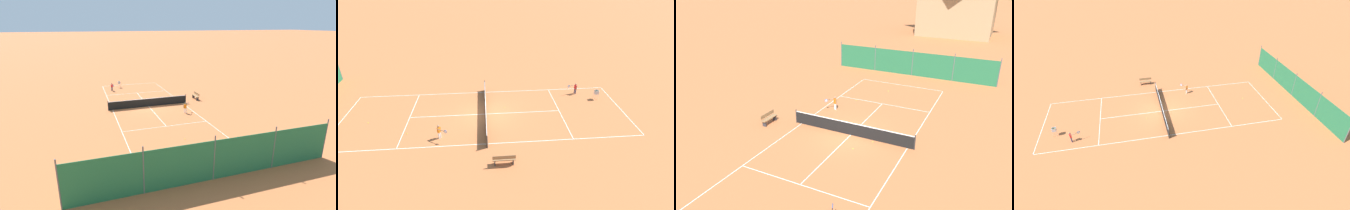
# 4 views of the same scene
# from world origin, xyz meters

# --- Properties ---
(ground_plane) EXTENTS (600.00, 600.00, 0.00)m
(ground_plane) POSITION_xyz_m (0.00, 0.00, 0.00)
(ground_plane) COLOR #BC6638
(court_line_markings) EXTENTS (8.25, 23.85, 0.01)m
(court_line_markings) POSITION_xyz_m (0.00, 0.00, 0.00)
(court_line_markings) COLOR white
(court_line_markings) RESTS_ON ground
(tennis_net) EXTENTS (9.18, 0.08, 1.06)m
(tennis_net) POSITION_xyz_m (0.00, 0.00, 0.50)
(tennis_net) COLOR #2D2D2D
(tennis_net) RESTS_ON ground
(player_far_service) EXTENTS (0.38, 0.98, 1.10)m
(player_far_service) POSITION_xyz_m (3.05, -8.74, 0.65)
(player_far_service) COLOR #23284C
(player_far_service) RESTS_ON ground
(player_near_baseline) EXTENTS (0.79, 0.81, 1.15)m
(player_near_baseline) POSITION_xyz_m (-3.11, 3.45, 0.67)
(player_near_baseline) COLOR white
(player_near_baseline) RESTS_ON ground
(tennis_ball_alley_left) EXTENTS (0.07, 0.07, 0.07)m
(tennis_ball_alley_left) POSITION_xyz_m (1.78, -0.27, 0.03)
(tennis_ball_alley_left) COLOR #CCE033
(tennis_ball_alley_left) RESTS_ON ground
(tennis_ball_alley_right) EXTENTS (0.07, 0.07, 0.07)m
(tennis_ball_alley_right) POSITION_xyz_m (0.97, -1.69, 0.03)
(tennis_ball_alley_right) COLOR #CCE033
(tennis_ball_alley_right) RESTS_ON ground
(tennis_ball_far_corner) EXTENTS (0.07, 0.07, 0.07)m
(tennis_ball_far_corner) POSITION_xyz_m (-0.56, 9.56, 0.03)
(tennis_ball_far_corner) COLOR #CCE033
(tennis_ball_far_corner) RESTS_ON ground
(tennis_ball_mid_court) EXTENTS (0.07, 0.07, 0.07)m
(tennis_ball_mid_court) POSITION_xyz_m (-2.35, 6.08, 0.03)
(tennis_ball_mid_court) COLOR #CCE033
(tennis_ball_mid_court) RESTS_ON ground
(ball_hopper) EXTENTS (0.36, 0.36, 0.89)m
(ball_hopper) POSITION_xyz_m (1.80, -10.40, 0.66)
(ball_hopper) COLOR #B7B7BC
(ball_hopper) RESTS_ON ground
(courtside_bench) EXTENTS (0.36, 1.50, 0.84)m
(courtside_bench) POSITION_xyz_m (-6.34, -1.04, 0.45)
(courtside_bench) COLOR olive
(courtside_bench) RESTS_ON ground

